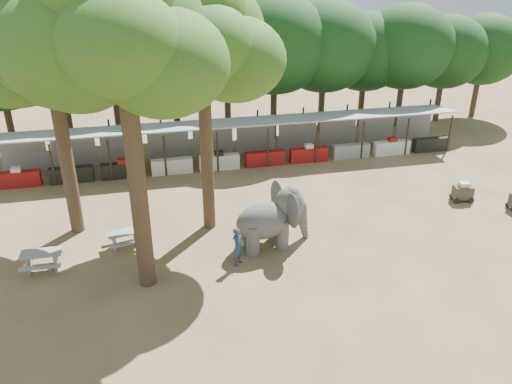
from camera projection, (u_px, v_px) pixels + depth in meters
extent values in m
plane|color=brown|center=(312.00, 292.00, 18.78)|extent=(100.00, 100.00, 0.00)
cube|color=gray|center=(238.00, 122.00, 30.11)|extent=(28.00, 2.99, 0.39)
cylinder|color=#2D2319|center=(14.00, 168.00, 26.86)|extent=(0.12, 0.12, 2.40)
cylinder|color=#2D2319|center=(23.00, 148.00, 29.16)|extent=(0.12, 0.12, 2.80)
cube|color=maroon|center=(18.00, 179.00, 27.39)|extent=(2.38, 0.50, 0.90)
cube|color=gray|center=(24.00, 155.00, 29.28)|extent=(2.52, 0.12, 2.00)
cylinder|color=#2D2319|center=(69.00, 164.00, 27.44)|extent=(0.12, 0.12, 2.40)
cylinder|color=#2D2319|center=(73.00, 145.00, 29.74)|extent=(0.12, 0.12, 2.80)
cube|color=black|center=(71.00, 175.00, 27.97)|extent=(2.38, 0.50, 0.90)
cube|color=gray|center=(74.00, 151.00, 29.86)|extent=(2.52, 0.12, 2.00)
cylinder|color=#2D2319|center=(121.00, 160.00, 28.02)|extent=(0.12, 0.12, 2.40)
cylinder|color=#2D2319|center=(121.00, 141.00, 30.32)|extent=(0.12, 0.12, 2.80)
cube|color=black|center=(123.00, 170.00, 28.55)|extent=(2.38, 0.50, 0.90)
cube|color=gray|center=(122.00, 148.00, 30.44)|extent=(2.52, 0.12, 2.00)
cylinder|color=#2D2319|center=(171.00, 156.00, 28.60)|extent=(0.12, 0.12, 2.40)
cylinder|color=#2D2319|center=(168.00, 138.00, 30.90)|extent=(0.12, 0.12, 2.80)
cube|color=silver|center=(172.00, 166.00, 29.13)|extent=(2.38, 0.50, 0.90)
cube|color=gray|center=(168.00, 144.00, 31.02)|extent=(2.52, 0.12, 2.00)
cylinder|color=#2D2319|center=(220.00, 152.00, 29.18)|extent=(0.12, 0.12, 2.40)
cylinder|color=#2D2319|center=(213.00, 134.00, 31.48)|extent=(0.12, 0.12, 2.80)
cube|color=silver|center=(219.00, 162.00, 29.71)|extent=(2.38, 0.50, 0.90)
cube|color=gray|center=(213.00, 141.00, 31.60)|extent=(2.52, 0.12, 2.00)
cylinder|color=#2D2319|center=(266.00, 148.00, 29.76)|extent=(0.12, 0.12, 2.40)
cylinder|color=#2D2319|center=(256.00, 131.00, 32.06)|extent=(0.12, 0.12, 2.80)
cube|color=maroon|center=(265.00, 158.00, 30.29)|extent=(2.38, 0.50, 0.90)
cube|color=gray|center=(256.00, 138.00, 32.18)|extent=(2.52, 0.12, 2.00)
cylinder|color=#2D2319|center=(310.00, 145.00, 30.33)|extent=(0.12, 0.12, 2.40)
cylinder|color=#2D2319|center=(297.00, 128.00, 32.64)|extent=(0.12, 0.12, 2.80)
cube|color=maroon|center=(309.00, 155.00, 30.87)|extent=(2.38, 0.50, 0.90)
cube|color=gray|center=(297.00, 134.00, 32.76)|extent=(2.52, 0.12, 2.00)
cylinder|color=#2D2319|center=(353.00, 141.00, 30.91)|extent=(0.12, 0.12, 2.40)
cylinder|color=#2D2319|center=(337.00, 125.00, 33.22)|extent=(0.12, 0.12, 2.80)
cube|color=gray|center=(351.00, 151.00, 31.45)|extent=(2.38, 0.50, 0.90)
cube|color=gray|center=(337.00, 131.00, 33.34)|extent=(2.52, 0.12, 2.00)
cylinder|color=#2D2319|center=(395.00, 138.00, 31.49)|extent=(0.12, 0.12, 2.40)
cylinder|color=#2D2319|center=(376.00, 123.00, 33.80)|extent=(0.12, 0.12, 2.80)
cube|color=silver|center=(391.00, 148.00, 32.03)|extent=(2.38, 0.50, 0.90)
cube|color=gray|center=(376.00, 129.00, 33.92)|extent=(2.52, 0.12, 2.00)
cylinder|color=#2D2319|center=(434.00, 135.00, 32.07)|extent=(0.12, 0.12, 2.40)
cylinder|color=#2D2319|center=(414.00, 120.00, 34.38)|extent=(0.12, 0.12, 2.80)
cube|color=black|center=(431.00, 145.00, 32.61)|extent=(2.38, 0.50, 0.90)
cube|color=gray|center=(413.00, 126.00, 34.50)|extent=(2.52, 0.12, 2.00)
cylinder|color=#332316|center=(62.00, 135.00, 21.18)|extent=(0.60, 0.60, 9.20)
cone|color=#332316|center=(43.00, 22.00, 19.26)|extent=(0.57, 0.57, 2.88)
ellipsoid|color=#1E4D0D|center=(13.00, 58.00, 19.81)|extent=(4.80, 4.80, 3.94)
ellipsoid|color=#1E4D0D|center=(81.00, 70.00, 19.72)|extent=(4.20, 4.20, 3.44)
ellipsoid|color=#1E4D0D|center=(55.00, 39.00, 20.60)|extent=(5.20, 5.20, 4.26)
ellipsoid|color=#1E4D0D|center=(43.00, 56.00, 18.56)|extent=(3.80, 3.80, 3.12)
ellipsoid|color=#1E4D0D|center=(35.00, 21.00, 19.36)|extent=(4.40, 4.40, 3.61)
cylinder|color=#332316|center=(134.00, 157.00, 17.13)|extent=(0.64, 0.64, 10.40)
ellipsoid|color=#1E4D0D|center=(77.00, 48.00, 15.58)|extent=(4.80, 4.80, 3.94)
ellipsoid|color=#1E4D0D|center=(163.00, 63.00, 15.49)|extent=(4.20, 4.20, 3.44)
ellipsoid|color=#1E4D0D|center=(127.00, 24.00, 16.37)|extent=(5.20, 5.20, 4.26)
ellipsoid|color=#1E4D0D|center=(121.00, 44.00, 14.33)|extent=(3.80, 3.80, 3.12)
ellipsoid|color=#1E4D0D|center=(107.00, 0.00, 15.14)|extent=(4.40, 4.40, 3.61)
cylinder|color=#332316|center=(206.00, 128.00, 21.46)|extent=(0.56, 0.56, 9.60)
cone|color=#332316|center=(200.00, 10.00, 19.45)|extent=(0.53, 0.53, 3.00)
ellipsoid|color=#1E4D0D|center=(166.00, 48.00, 20.03)|extent=(4.80, 4.80, 3.94)
ellipsoid|color=#1E4D0D|center=(234.00, 59.00, 19.94)|extent=(4.20, 4.20, 3.44)
ellipsoid|color=#1E4D0D|center=(203.00, 29.00, 20.81)|extent=(5.20, 5.20, 4.26)
ellipsoid|color=#1E4D0D|center=(206.00, 45.00, 18.78)|extent=(3.80, 3.80, 3.12)
ellipsoid|color=#1E4D0D|center=(192.00, 11.00, 19.58)|extent=(4.40, 4.40, 3.61)
cylinder|color=#332316|center=(20.00, 123.00, 32.04)|extent=(0.44, 0.44, 3.74)
ellipsoid|color=black|center=(8.00, 66.00, 30.51)|extent=(6.46, 5.95, 5.61)
cylinder|color=#332316|center=(74.00, 120.00, 32.73)|extent=(0.44, 0.44, 3.74)
ellipsoid|color=black|center=(65.00, 64.00, 31.20)|extent=(6.46, 5.95, 5.61)
cylinder|color=#332316|center=(126.00, 117.00, 33.42)|extent=(0.44, 0.44, 3.74)
ellipsoid|color=black|center=(120.00, 61.00, 31.89)|extent=(6.46, 5.95, 5.61)
cylinder|color=#332316|center=(176.00, 114.00, 34.11)|extent=(0.44, 0.44, 3.74)
ellipsoid|color=black|center=(173.00, 59.00, 32.58)|extent=(6.46, 5.95, 5.61)
cylinder|color=#332316|center=(224.00, 111.00, 34.80)|extent=(0.44, 0.44, 3.74)
ellipsoid|color=black|center=(223.00, 57.00, 33.27)|extent=(6.46, 5.95, 5.61)
cylinder|color=#332316|center=(270.00, 108.00, 35.49)|extent=(0.44, 0.44, 3.74)
ellipsoid|color=black|center=(271.00, 55.00, 33.96)|extent=(6.46, 5.95, 5.61)
cylinder|color=#332316|center=(315.00, 105.00, 36.18)|extent=(0.44, 0.44, 3.74)
ellipsoid|color=black|center=(317.00, 53.00, 34.65)|extent=(6.46, 5.95, 5.61)
cylinder|color=#332316|center=(358.00, 102.00, 36.87)|extent=(0.44, 0.44, 3.74)
ellipsoid|color=black|center=(362.00, 52.00, 35.34)|extent=(6.46, 5.95, 5.61)
cylinder|color=#332316|center=(399.00, 100.00, 37.56)|extent=(0.44, 0.44, 3.74)
ellipsoid|color=black|center=(405.00, 50.00, 36.03)|extent=(6.46, 5.95, 5.61)
cylinder|color=#332316|center=(438.00, 97.00, 38.25)|extent=(0.44, 0.44, 3.74)
ellipsoid|color=black|center=(446.00, 48.00, 36.72)|extent=(6.46, 5.95, 5.61)
cylinder|color=#332316|center=(477.00, 95.00, 38.94)|extent=(0.44, 0.44, 3.74)
ellipsoid|color=black|center=(486.00, 47.00, 37.41)|extent=(6.46, 5.95, 5.61)
ellipsoid|color=#444242|center=(264.00, 221.00, 21.18)|extent=(2.72, 1.89, 1.61)
cylinder|color=#444242|center=(253.00, 241.00, 20.87)|extent=(0.67, 0.67, 1.35)
cylinder|color=#444242|center=(246.00, 233.00, 21.50)|extent=(0.67, 0.67, 1.35)
cylinder|color=#444242|center=(282.00, 234.00, 21.37)|extent=(0.67, 0.67, 1.35)
cylinder|color=#444242|center=(274.00, 227.00, 22.01)|extent=(0.67, 0.67, 1.35)
ellipsoid|color=#444242|center=(289.00, 204.00, 21.37)|extent=(1.56, 1.35, 1.49)
ellipsoid|color=#444242|center=(292.00, 211.00, 20.66)|extent=(0.45, 1.25, 1.53)
ellipsoid|color=#444242|center=(277.00, 197.00, 21.87)|extent=(0.45, 1.25, 1.53)
cone|color=#444242|center=(303.00, 222.00, 22.07)|extent=(0.72, 0.72, 1.69)
imported|color=#26384C|center=(238.00, 247.00, 20.16)|extent=(0.68, 0.71, 1.66)
cube|color=gray|center=(41.00, 253.00, 19.85)|extent=(1.59, 0.77, 0.06)
cube|color=gray|center=(29.00, 263.00, 19.91)|extent=(0.12, 0.63, 0.74)
cube|color=gray|center=(56.00, 260.00, 20.11)|extent=(0.12, 0.63, 0.74)
cube|color=gray|center=(40.00, 268.00, 19.47)|extent=(1.58, 0.29, 0.05)
cube|color=gray|center=(45.00, 252.00, 20.50)|extent=(1.58, 0.29, 0.05)
cube|color=gray|center=(124.00, 232.00, 21.54)|extent=(1.51, 0.95, 0.06)
cube|color=gray|center=(114.00, 242.00, 21.50)|extent=(0.22, 0.56, 0.65)
cube|color=gray|center=(136.00, 237.00, 21.87)|extent=(0.22, 0.56, 0.65)
cube|color=gray|center=(127.00, 243.00, 21.24)|extent=(1.41, 0.54, 0.05)
cube|color=gray|center=(122.00, 233.00, 22.08)|extent=(1.41, 0.54, 0.05)
cylinder|color=black|center=(508.00, 204.00, 25.22)|extent=(0.29, 0.06, 0.29)
cube|color=#332C23|center=(463.00, 192.00, 25.76)|extent=(1.04, 0.73, 0.67)
cylinder|color=black|center=(457.00, 201.00, 25.60)|extent=(0.29, 0.11, 0.29)
cylinder|color=black|center=(471.00, 201.00, 25.64)|extent=(0.29, 0.11, 0.29)
cylinder|color=black|center=(452.00, 196.00, 26.17)|extent=(0.29, 0.11, 0.29)
cylinder|color=black|center=(466.00, 195.00, 26.21)|extent=(0.29, 0.11, 0.29)
cube|color=silver|center=(464.00, 185.00, 25.58)|extent=(0.54, 0.46, 0.24)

